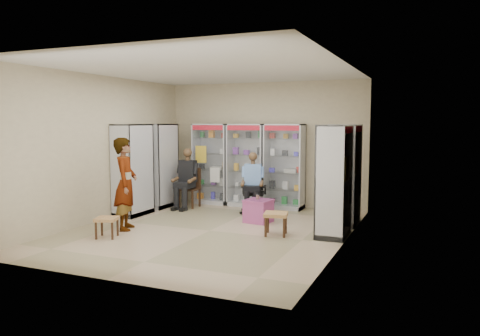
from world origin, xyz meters
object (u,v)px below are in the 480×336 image
at_px(woven_stool_a, 276,224).
at_px(cabinet_back_mid, 247,165).
at_px(cabinet_left_near, 133,170).
at_px(wooden_chair, 189,188).
at_px(seated_shopkeeper, 253,185).
at_px(office_chair, 254,191).
at_px(standing_man, 126,184).
at_px(pink_trunk, 258,211).
at_px(woven_stool_b, 107,227).
at_px(cabinet_back_right, 284,167).
at_px(cabinet_left_far, 160,166).
at_px(cabinet_right_near, 334,181).
at_px(cabinet_right_far, 345,175).
at_px(cabinet_back_left, 212,164).

bearing_deg(woven_stool_a, cabinet_back_mid, 122.00).
bearing_deg(cabinet_left_near, wooden_chair, 152.39).
height_order(cabinet_left_near, woven_stool_a, cabinet_left_near).
height_order(wooden_chair, seated_shopkeeper, seated_shopkeeper).
bearing_deg(office_chair, standing_man, -141.07).
relative_size(cabinet_back_mid, wooden_chair, 2.13).
xyz_separation_m(seated_shopkeeper, standing_man, (-1.67, -2.37, 0.23)).
height_order(pink_trunk, standing_man, standing_man).
bearing_deg(standing_man, woven_stool_b, 161.77).
xyz_separation_m(cabinet_back_right, cabinet_left_far, (-2.83, -0.93, 0.00)).
xyz_separation_m(cabinet_right_near, pink_trunk, (-1.65, 0.56, -0.77)).
relative_size(cabinet_right_far, standing_man, 1.14).
xyz_separation_m(cabinet_left_far, seated_shopkeeper, (2.38, 0.05, -0.35)).
xyz_separation_m(cabinet_back_left, cabinet_right_far, (3.53, -1.13, 0.00)).
xyz_separation_m(wooden_chair, woven_stool_a, (2.81, -1.84, -0.26)).
bearing_deg(cabinet_right_far, cabinet_back_right, 55.27).
distance_m(cabinet_back_right, cabinet_right_near, 2.76).
relative_size(cabinet_back_left, cabinet_left_far, 1.00).
bearing_deg(woven_stool_a, cabinet_back_right, 104.34).
xyz_separation_m(cabinet_back_mid, pink_trunk, (0.93, -1.67, -0.77)).
bearing_deg(seated_shopkeeper, office_chair, 73.63).
bearing_deg(office_chair, cabinet_back_right, 44.94).
bearing_deg(office_chair, woven_stool_b, -133.68).
bearing_deg(cabinet_right_near, standing_man, 105.08).
distance_m(wooden_chair, pink_trunk, 2.34).
height_order(cabinet_back_mid, cabinet_left_near, same).
height_order(cabinet_left_near, standing_man, cabinet_left_near).
bearing_deg(cabinet_left_near, cabinet_back_mid, 137.20).
height_order(cabinet_back_mid, standing_man, cabinet_back_mid).
height_order(cabinet_back_right, woven_stool_b, cabinet_back_right).
distance_m(cabinet_back_mid, cabinet_left_near, 2.77).
distance_m(cabinet_right_far, woven_stool_a, 1.91).
distance_m(cabinet_right_far, cabinet_left_far, 4.46).
xyz_separation_m(cabinet_back_left, cabinet_back_mid, (0.95, 0.00, 0.00)).
distance_m(cabinet_right_far, cabinet_right_near, 1.10).
height_order(cabinet_right_near, office_chair, cabinet_right_near).
relative_size(wooden_chair, pink_trunk, 1.93).
height_order(cabinet_right_near, wooden_chair, cabinet_right_near).
xyz_separation_m(cabinet_back_right, office_chair, (-0.45, -0.83, -0.49)).
bearing_deg(cabinet_back_left, standing_man, -93.97).
bearing_deg(wooden_chair, cabinet_back_right, 18.75).
relative_size(cabinet_right_near, woven_stool_b, 5.51).
height_order(cabinet_back_mid, cabinet_back_right, same).
relative_size(cabinet_back_right, cabinet_right_far, 1.00).
bearing_deg(cabinet_left_far, seated_shopkeeper, 91.30).
distance_m(cabinet_left_far, standing_man, 2.42).
xyz_separation_m(cabinet_back_right, woven_stool_a, (0.66, -2.57, -0.79)).
relative_size(cabinet_back_right, pink_trunk, 4.11).
bearing_deg(wooden_chair, office_chair, -3.23).
bearing_deg(seated_shopkeeper, standing_man, -141.64).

